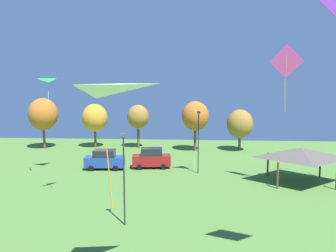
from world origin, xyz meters
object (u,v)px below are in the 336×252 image
(parked_car_second_from_left, at_px, (151,158))
(park_pavilion, at_px, (301,153))
(light_post_2, at_px, (124,175))
(parked_car_leftmost, at_px, (105,160))
(treeline_tree_4, at_px, (240,124))
(light_post_1, at_px, (198,139))
(treeline_tree_1, at_px, (95,118))
(treeline_tree_0, at_px, (43,114))
(kite_flying_6, at_px, (286,63))
(kite_flying_0, at_px, (49,88))
(treeline_tree_3, at_px, (195,116))
(kite_flying_1, at_px, (97,123))
(treeline_tree_2, at_px, (138,117))

(parked_car_second_from_left, relative_size, park_pavilion, 0.65)
(parked_car_second_from_left, height_order, light_post_2, light_post_2)
(parked_car_leftmost, height_order, treeline_tree_4, treeline_tree_4)
(light_post_1, bearing_deg, treeline_tree_1, 137.67)
(treeline_tree_0, bearing_deg, treeline_tree_1, 10.01)
(kite_flying_6, xyz_separation_m, parked_car_second_from_left, (-13.31, 7.10, -10.74))
(kite_flying_0, bearing_deg, treeline_tree_0, 115.58)
(light_post_1, distance_m, treeline_tree_3, 12.42)
(kite_flying_0, relative_size, park_pavilion, 0.29)
(treeline_tree_3, relative_size, treeline_tree_4, 1.20)
(treeline_tree_3, bearing_deg, parked_car_second_from_left, -116.97)
(kite_flying_6, distance_m, parked_car_second_from_left, 18.52)
(park_pavilion, xyz_separation_m, treeline_tree_4, (-4.00, 15.69, 0.87))
(kite_flying_0, xyz_separation_m, kite_flying_1, (10.54, -20.25, -1.08))
(parked_car_leftmost, bearing_deg, treeline_tree_3, 43.40)
(kite_flying_1, distance_m, treeline_tree_3, 35.18)
(parked_car_leftmost, relative_size, treeline_tree_0, 0.61)
(light_post_1, bearing_deg, kite_flying_0, -172.69)
(light_post_1, relative_size, treeline_tree_1, 1.04)
(kite_flying_0, distance_m, park_pavilion, 26.92)
(treeline_tree_2, bearing_deg, kite_flying_1, -84.51)
(treeline_tree_3, bearing_deg, park_pavilion, -55.47)
(treeline_tree_3, bearing_deg, treeline_tree_1, 173.59)
(kite_flying_0, relative_size, treeline_tree_4, 0.34)
(parked_car_leftmost, distance_m, treeline_tree_0, 17.26)
(treeline_tree_0, xyz_separation_m, treeline_tree_3, (22.72, -0.39, -0.09))
(kite_flying_1, xyz_separation_m, park_pavilion, (15.59, 19.41, -5.35))
(kite_flying_6, distance_m, light_post_1, 12.32)
(treeline_tree_1, bearing_deg, park_pavilion, -33.37)
(treeline_tree_2, height_order, treeline_tree_4, treeline_tree_2)
(parked_car_leftmost, distance_m, park_pavilion, 21.58)
(treeline_tree_0, relative_size, treeline_tree_4, 1.26)
(parked_car_second_from_left, distance_m, treeline_tree_2, 13.10)
(treeline_tree_4, bearing_deg, kite_flying_6, -84.92)
(kite_flying_1, relative_size, treeline_tree_1, 0.66)
(treeline_tree_0, bearing_deg, kite_flying_0, -64.42)
(light_post_1, relative_size, treeline_tree_3, 0.96)
(treeline_tree_1, height_order, treeline_tree_4, treeline_tree_1)
(kite_flying_6, bearing_deg, treeline_tree_0, 149.95)
(treeline_tree_2, relative_size, treeline_tree_4, 1.08)
(parked_car_leftmost, height_order, treeline_tree_2, treeline_tree_2)
(kite_flying_0, bearing_deg, parked_car_second_from_left, 21.40)
(parked_car_second_from_left, distance_m, treeline_tree_0, 20.88)
(light_post_2, height_order, treeline_tree_3, treeline_tree_3)
(kite_flying_0, xyz_separation_m, kite_flying_6, (23.71, -3.03, 2.41))
(kite_flying_6, bearing_deg, light_post_1, 147.23)
(treeline_tree_0, bearing_deg, kite_flying_6, -30.05)
(kite_flying_6, relative_size, treeline_tree_0, 0.83)
(kite_flying_6, xyz_separation_m, park_pavilion, (2.42, 2.19, -8.84))
(park_pavilion, bearing_deg, light_post_1, 164.38)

